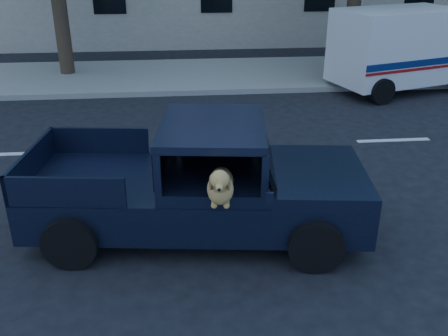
% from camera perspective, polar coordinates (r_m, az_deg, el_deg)
% --- Properties ---
extents(ground, '(120.00, 120.00, 0.00)m').
position_cam_1_polar(ground, '(7.42, -0.00, -7.57)').
color(ground, black).
rests_on(ground, ground).
extents(far_sidewalk, '(60.00, 4.00, 0.15)m').
position_cam_1_polar(far_sidewalk, '(15.93, -3.20, 10.55)').
color(far_sidewalk, gray).
rests_on(far_sidewalk, ground).
extents(lane_stripes, '(21.60, 0.14, 0.01)m').
position_cam_1_polar(lane_stripes, '(10.74, 8.95, 2.78)').
color(lane_stripes, silver).
rests_on(lane_stripes, ground).
extents(pickup_truck, '(4.92, 2.69, 1.69)m').
position_cam_1_polar(pickup_truck, '(7.22, -3.68, -3.31)').
color(pickup_truck, black).
rests_on(pickup_truck, ground).
extents(mail_truck, '(4.49, 3.09, 2.26)m').
position_cam_1_polar(mail_truck, '(15.22, 19.73, 12.02)').
color(mail_truck, silver).
rests_on(mail_truck, ground).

